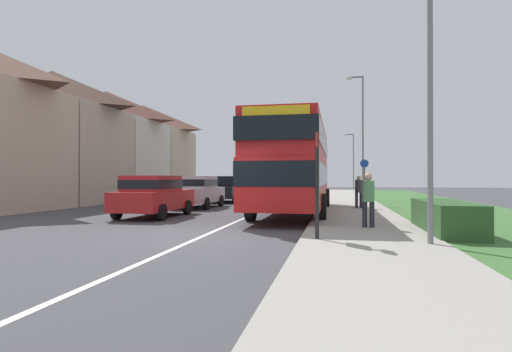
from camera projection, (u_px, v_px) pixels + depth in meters
ground_plane at (201, 237)px, 10.43m from camera, size 120.00×120.00×0.00m
lane_marking_centre at (259, 212)px, 18.28m from camera, size 0.14×60.00×0.01m
pavement_near_side at (357, 216)px, 15.49m from camera, size 3.20×68.00×0.12m
grass_verge_seaward at (478, 219)px, 14.65m from camera, size 6.00×68.00×0.08m
roadside_hedge at (445, 218)px, 10.82m from camera, size 1.10×3.72×0.90m
double_decker_bus at (294, 164)px, 17.06m from camera, size 2.80×10.92×3.70m
parked_car_red at (154, 194)px, 15.83m from camera, size 1.97×4.11×1.62m
parked_car_silver at (198, 190)px, 20.73m from camera, size 1.87×4.00×1.63m
parked_car_black at (226, 188)px, 25.60m from camera, size 2.01×4.07×1.64m
pedestrian_at_stop at (368, 197)px, 11.55m from camera, size 0.34×0.34×1.67m
pedestrian_walking_away at (359, 190)px, 18.94m from camera, size 0.34×0.34×1.67m
bus_stop_sign at (317, 178)px, 9.35m from camera, size 0.09×0.52×2.60m
cycle_route_sign at (364, 180)px, 21.40m from camera, size 0.44×0.08×2.52m
street_lamp_near at (425, 51)px, 8.71m from camera, size 1.14×0.20×7.43m
street_lamp_mid at (361, 130)px, 27.45m from camera, size 1.14×0.20×8.46m
street_lamp_far at (352, 158)px, 46.71m from camera, size 1.14×0.20×6.64m
house_terrace_far_side at (81, 141)px, 27.66m from camera, size 7.99×23.68×8.12m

